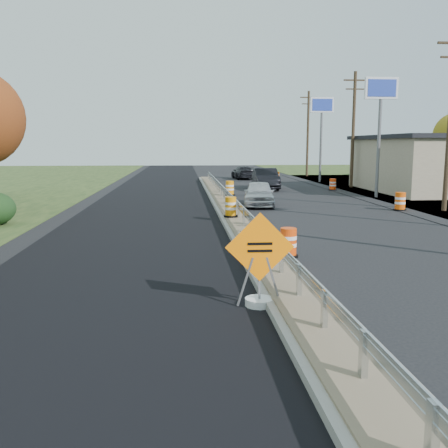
{
  "coord_description": "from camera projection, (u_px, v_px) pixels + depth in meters",
  "views": [
    {
      "loc": [
        -2.57,
        -16.6,
        3.56
      ],
      "look_at": [
        -1.29,
        -1.27,
        1.1
      ],
      "focal_mm": 40.0,
      "sensor_mm": 36.0,
      "label": 1
    }
  ],
  "objects": [
    {
      "name": "milled_overlay",
      "position": [
        148.0,
        212.0,
        26.58
      ],
      "size": [
        7.2,
        120.0,
        0.01
      ],
      "primitive_type": "cube",
      "color": "black",
      "rests_on": "ground"
    },
    {
      "name": "barrel_shoulder_near",
      "position": [
        400.0,
        202.0,
        27.02
      ],
      "size": [
        0.68,
        0.68,
        1.0
      ],
      "color": "black",
      "rests_on": "ground"
    },
    {
      "name": "car_dark_far",
      "position": [
        243.0,
        173.0,
        51.83
      ],
      "size": [
        2.19,
        4.69,
        1.33
      ],
      "primitive_type": "imported",
      "rotation": [
        0.0,
        0.0,
        3.22
      ],
      "color": "black",
      "rests_on": "ground"
    },
    {
      "name": "utility_pole_north",
      "position": [
        308.0,
        132.0,
        55.65
      ],
      "size": [
        1.9,
        0.26,
        9.4
      ],
      "color": "#473523",
      "rests_on": "ground"
    },
    {
      "name": "ground",
      "position": [
        258.0,
        249.0,
        17.1
      ],
      "size": [
        140.0,
        140.0,
        0.0
      ],
      "primitive_type": "plane",
      "color": "black",
      "rests_on": "ground"
    },
    {
      "name": "car_silver",
      "position": [
        259.0,
        193.0,
        29.08
      ],
      "size": [
        2.31,
        4.5,
        1.47
      ],
      "primitive_type": "imported",
      "rotation": [
        0.0,
        0.0,
        -0.14
      ],
      "color": "silver",
      "rests_on": "ground"
    },
    {
      "name": "barrel_median_mid",
      "position": [
        231.0,
        207.0,
        23.07
      ],
      "size": [
        0.64,
        0.64,
        0.93
      ],
      "color": "black",
      "rests_on": "median"
    },
    {
      "name": "pylon_sign_north",
      "position": [
        322.0,
        113.0,
        46.47
      ],
      "size": [
        2.2,
        0.3,
        7.9
      ],
      "color": "slate",
      "rests_on": "ground"
    },
    {
      "name": "car_dark_mid",
      "position": [
        266.0,
        179.0,
        40.03
      ],
      "size": [
        1.96,
        5.14,
        1.68
      ],
      "primitive_type": "imported",
      "rotation": [
        0.0,
        0.0,
        -0.04
      ],
      "color": "black",
      "rests_on": "ground"
    },
    {
      "name": "pylon_sign_mid",
      "position": [
        381.0,
        99.0,
        32.69
      ],
      "size": [
        2.2,
        0.3,
        7.9
      ],
      "color": "slate",
      "rests_on": "ground"
    },
    {
      "name": "barrel_shoulder_mid",
      "position": [
        333.0,
        185.0,
        39.07
      ],
      "size": [
        0.62,
        0.62,
        0.91
      ],
      "color": "black",
      "rests_on": "ground"
    },
    {
      "name": "median",
      "position": [
        234.0,
        214.0,
        24.96
      ],
      "size": [
        1.6,
        55.0,
        0.23
      ],
      "color": "gray",
      "rests_on": "ground"
    },
    {
      "name": "caution_sign",
      "position": [
        259.0,
        283.0,
        11.01
      ],
      "size": [
        1.53,
        0.64,
        2.1
      ],
      "rotation": [
        0.0,
        0.0,
        -0.01
      ],
      "color": "white",
      "rests_on": "ground"
    },
    {
      "name": "barrel_median_near",
      "position": [
        288.0,
        243.0,
        14.81
      ],
      "size": [
        0.6,
        0.6,
        0.88
      ],
      "color": "black",
      "rests_on": "median"
    },
    {
      "name": "barrel_median_far",
      "position": [
        230.0,
        189.0,
        32.81
      ],
      "size": [
        0.65,
        0.65,
        0.96
      ],
      "color": "black",
      "rests_on": "median"
    },
    {
      "name": "utility_pole_nmid",
      "position": [
        353.0,
        128.0,
        40.89
      ],
      "size": [
        1.9,
        0.26,
        9.4
      ],
      "color": "#473523",
      "rests_on": "ground"
    },
    {
      "name": "barrel_shoulder_far",
      "position": [
        277.0,
        176.0,
        50.36
      ],
      "size": [
        0.56,
        0.56,
        0.82
      ],
      "color": "black",
      "rests_on": "ground"
    },
    {
      "name": "guardrail",
      "position": [
        232.0,
        200.0,
        25.84
      ],
      "size": [
        0.1,
        46.15,
        0.72
      ],
      "color": "silver",
      "rests_on": "median"
    }
  ]
}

